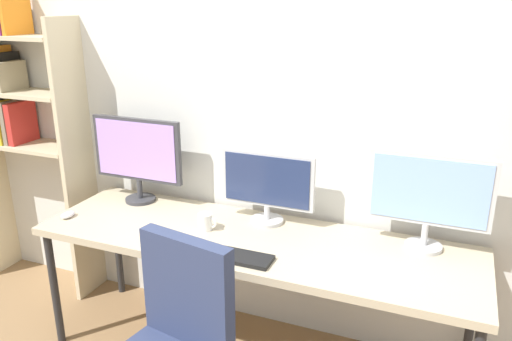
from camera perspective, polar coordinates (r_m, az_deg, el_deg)
The scene contains 9 objects.
wall_back at distance 2.82m, azimuth 2.85°, elevation 6.30°, with size 4.69×0.10×2.60m.
desk at distance 2.65m, azimuth -0.41°, elevation -8.53°, with size 2.29×0.68×0.74m.
bookshelf at distance 3.66m, azimuth -25.76°, elevation 6.81°, with size 0.83×0.28×1.98m.
monitor_left at distance 3.08m, azimuth -13.20°, elevation 1.81°, with size 0.58×0.18×0.51m.
monitor_center at distance 2.73m, azimuth 1.29°, elevation -1.58°, with size 0.52×0.18×0.40m.
monitor_right at distance 2.55m, azimuth 18.88°, elevation -2.68°, with size 0.58×0.18×0.48m.
keyboard_main at distance 2.44m, azimuth -2.51°, elevation -9.57°, with size 0.37×0.13×0.02m, color black.
computer_mouse at distance 3.05m, azimuth -20.37°, elevation -4.68°, with size 0.06×0.10×0.03m, color silver.
coffee_mug at distance 2.71m, azimuth -5.69°, elevation -5.76°, with size 0.11×0.08×0.09m.
Camera 1 is at (0.91, -1.58, 1.91)m, focal length 35.60 mm.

